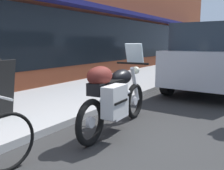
{
  "coord_description": "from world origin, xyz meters",
  "views": [
    {
      "loc": [
        -3.04,
        -1.81,
        1.43
      ],
      "look_at": [
        0.66,
        0.48,
        0.7
      ],
      "focal_mm": 41.22,
      "sensor_mm": 36.0,
      "label": 1
    }
  ],
  "objects": [
    {
      "name": "parked_minivan",
      "position": [
        5.05,
        -0.49,
        0.99
      ],
      "size": [
        4.82,
        2.31,
        1.9
      ],
      "color": "#9EA3AD",
      "rests_on": "ground_plane"
    },
    {
      "name": "touring_motorcycle",
      "position": [
        0.34,
        0.24,
        0.61
      ],
      "size": [
        2.17,
        0.74,
        1.41
      ],
      "color": "black",
      "rests_on": "ground_plane"
    },
    {
      "name": "storefront_building",
      "position": [
        8.59,
        4.06,
        3.2
      ],
      "size": [
        25.19,
        0.9,
        6.54
      ],
      "color": "brown",
      "rests_on": "ground_plane"
    },
    {
      "name": "sidewalk_curb",
      "position": [
        9.0,
        2.47,
        0.06
      ],
      "size": [
        30.0,
        2.86,
        0.12
      ],
      "color": "#9D9D9D",
      "rests_on": "ground_plane"
    },
    {
      "name": "ground_plane",
      "position": [
        0.0,
        0.0,
        0.0
      ],
      "size": [
        80.0,
        80.0,
        0.0
      ],
      "primitive_type": "plane",
      "color": "#2A2A2A"
    }
  ]
}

